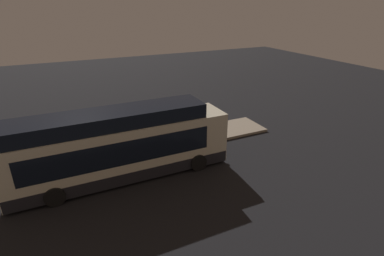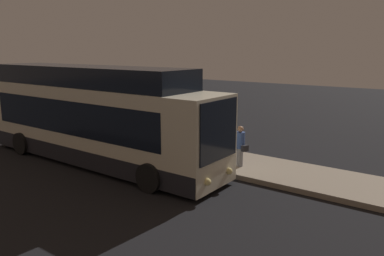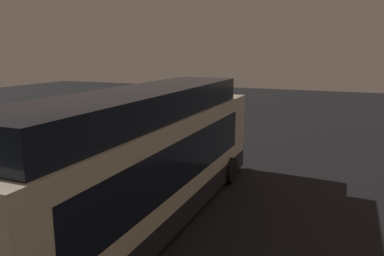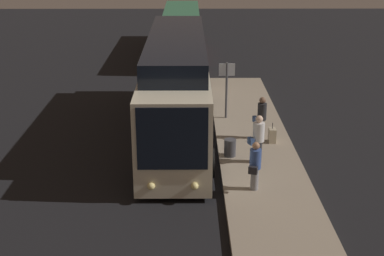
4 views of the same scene
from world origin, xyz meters
name	(u,v)px [view 1 (image 1 of 4)]	position (x,y,z in m)	size (l,w,h in m)	color
ground	(152,169)	(0.00, 0.00, 0.00)	(80.00, 80.00, 0.00)	black
platform	(138,147)	(0.00, 3.07, 0.10)	(20.00, 2.95, 0.19)	gray
bus_lead	(121,148)	(-1.75, -0.01, 1.86)	(12.38, 2.74, 4.07)	beige
passenger_boarding	(161,130)	(1.69, 2.94, 1.14)	(0.54, 0.66, 1.77)	#2D2D33
passenger_waiting	(126,134)	(-0.66, 3.37, 1.12)	(0.50, 0.61, 1.72)	#6B604C
passenger_with_bags	(191,128)	(3.87, 2.58, 1.07)	(0.61, 0.49, 1.63)	gray
suitcase	(131,139)	(-0.24, 3.76, 0.47)	(0.42, 0.27, 0.80)	beige
sign_post	(89,139)	(-3.18, 2.14, 1.80)	(0.10, 0.69, 2.51)	#4C4C51
trash_bin	(158,145)	(1.12, 2.00, 0.52)	(0.44, 0.44, 0.65)	#3F3F44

